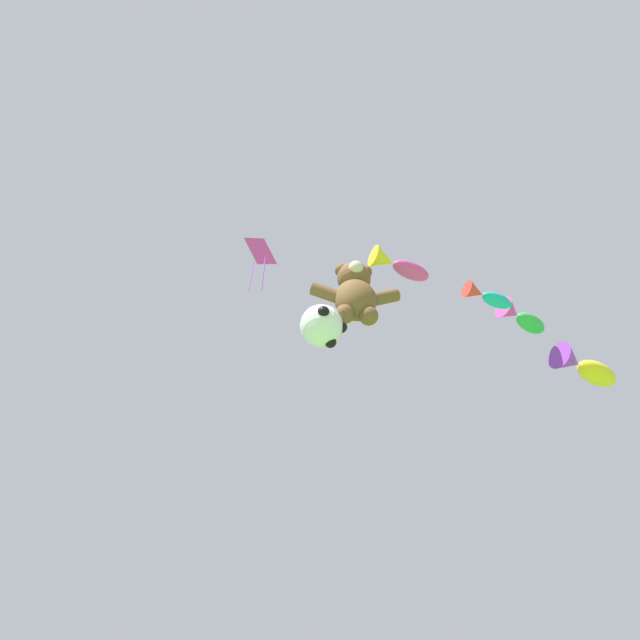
{
  "coord_description": "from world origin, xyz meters",
  "views": [
    {
      "loc": [
        -0.78,
        -6.49,
        0.85
      ],
      "look_at": [
        0.1,
        3.02,
        13.11
      ],
      "focal_mm": 35.0,
      "sensor_mm": 36.0,
      "label": 1
    }
  ],
  "objects": [
    {
      "name": "teddy_bear_kite",
      "position": [
        0.96,
        2.61,
        13.82
      ],
      "size": [
        2.32,
        1.02,
        2.36
      ],
      "color": "brown"
    },
    {
      "name": "diamond_kite",
      "position": [
        -1.68,
        3.81,
        17.22
      ],
      "size": [
        1.06,
        0.86,
        2.91
      ],
      "color": "#E53F9E"
    },
    {
      "name": "soccer_ball_kite",
      "position": [
        0.09,
        2.46,
        12.17
      ],
      "size": [
        1.11,
        1.1,
        1.02
      ],
      "color": "white"
    },
    {
      "name": "fish_kite_emerald",
      "position": [
        6.08,
        4.05,
        15.27
      ],
      "size": [
        1.7,
        1.28,
        0.66
      ],
      "color": "green"
    },
    {
      "name": "fish_kite_magenta",
      "position": [
        2.15,
        2.49,
        15.11
      ],
      "size": [
        1.8,
        1.1,
        0.62
      ],
      "color": "#E53F9E"
    },
    {
      "name": "fish_kite_teal",
      "position": [
        4.62,
        2.95,
        14.63
      ],
      "size": [
        1.51,
        0.9,
        0.51
      ],
      "color": "#19ADB2"
    },
    {
      "name": "fish_kite_goldfin",
      "position": [
        8.04,
        5.06,
        14.43
      ],
      "size": [
        2.29,
        1.61,
        0.87
      ],
      "color": "yellow"
    }
  ]
}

